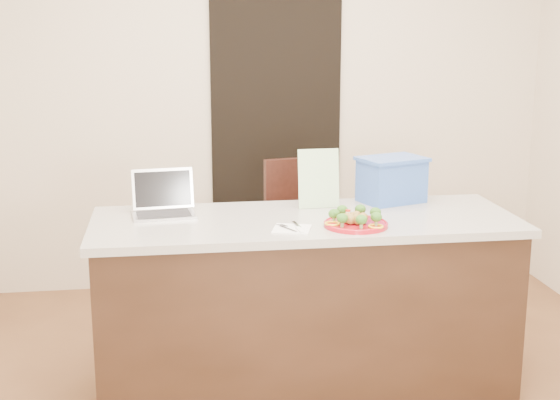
{
  "coord_description": "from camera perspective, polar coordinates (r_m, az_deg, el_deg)",
  "views": [
    {
      "loc": [
        -0.65,
        -3.35,
        1.87
      ],
      "look_at": [
        -0.13,
        0.2,
        1.02
      ],
      "focal_mm": 50.0,
      "sensor_mm": 36.0,
      "label": 1
    }
  ],
  "objects": [
    {
      "name": "room_shell",
      "position": [
        3.42,
        2.7,
        9.06
      ],
      "size": [
        4.0,
        4.0,
        4.0
      ],
      "color": "white",
      "rests_on": "ground"
    },
    {
      "name": "doorway",
      "position": [
        5.45,
        -0.28,
        4.05
      ],
      "size": [
        0.9,
        0.02,
        2.0
      ],
      "primitive_type": "cube",
      "color": "black",
      "rests_on": "ground"
    },
    {
      "name": "island",
      "position": [
        3.92,
        1.82,
        -7.81
      ],
      "size": [
        2.06,
        0.76,
        0.92
      ],
      "color": "black",
      "rests_on": "ground"
    },
    {
      "name": "plate",
      "position": [
        3.64,
        5.56,
        -1.75
      ],
      "size": [
        0.3,
        0.3,
        0.02
      ],
      "rotation": [
        0.0,
        0.0,
        -0.27
      ],
      "color": "maroon",
      "rests_on": "island"
    },
    {
      "name": "meatballs",
      "position": [
        3.63,
        5.52,
        -1.33
      ],
      "size": [
        0.12,
        0.12,
        0.04
      ],
      "color": "olive",
      "rests_on": "plate"
    },
    {
      "name": "broccoli",
      "position": [
        3.63,
        5.58,
        -1.04
      ],
      "size": [
        0.25,
        0.25,
        0.04
      ],
      "color": "#214C14",
      "rests_on": "plate"
    },
    {
      "name": "pepper_rings",
      "position": [
        3.63,
        5.57,
        -1.59
      ],
      "size": [
        0.26,
        0.27,
        0.01
      ],
      "color": "gold",
      "rests_on": "plate"
    },
    {
      "name": "napkin",
      "position": [
        3.57,
        0.87,
        -2.14
      ],
      "size": [
        0.21,
        0.21,
        0.01
      ],
      "primitive_type": "cube",
      "rotation": [
        0.0,
        0.0,
        -0.29
      ],
      "color": "silver",
      "rests_on": "island"
    },
    {
      "name": "fork",
      "position": [
        3.57,
        0.53,
        -2.01
      ],
      "size": [
        0.07,
        0.15,
        0.0
      ],
      "rotation": [
        0.0,
        0.0,
        0.5
      ],
      "color": "#BDBCC1",
      "rests_on": "napkin"
    },
    {
      "name": "knife",
      "position": [
        3.55,
        1.4,
        -2.08
      ],
      "size": [
        0.03,
        0.2,
        0.01
      ],
      "rotation": [
        0.0,
        0.0,
        0.1
      ],
      "color": "white",
      "rests_on": "napkin"
    },
    {
      "name": "yogurt_bottle",
      "position": [
        3.67,
        4.99,
        -1.32
      ],
      "size": [
        0.03,
        0.03,
        0.07
      ],
      "rotation": [
        0.0,
        0.0,
        -0.41
      ],
      "color": "white",
      "rests_on": "island"
    },
    {
      "name": "laptop",
      "position": [
        3.89,
        -8.54,
        -0.16
      ],
      "size": [
        0.32,
        0.27,
        0.21
      ],
      "rotation": [
        0.0,
        0.0,
        0.11
      ],
      "color": "#ADADB1",
      "rests_on": "island"
    },
    {
      "name": "leaflet",
      "position": [
        3.96,
        2.84,
        1.58
      ],
      "size": [
        0.21,
        0.05,
        0.3
      ],
      "primitive_type": "cube",
      "rotation": [
        -0.14,
        0.0,
        0.03
      ],
      "color": "white",
      "rests_on": "island"
    },
    {
      "name": "blue_box",
      "position": [
        4.12,
        8.16,
        1.5
      ],
      "size": [
        0.39,
        0.33,
        0.24
      ],
      "rotation": [
        0.0,
        0.0,
        0.33
      ],
      "color": "#2F56AB",
      "rests_on": "island"
    },
    {
      "name": "chair",
      "position": [
        4.66,
        1.78,
        -2.62
      ],
      "size": [
        0.55,
        0.55,
        1.05
      ],
      "rotation": [
        0.0,
        0.0,
        0.21
      ],
      "color": "black",
      "rests_on": "ground"
    }
  ]
}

